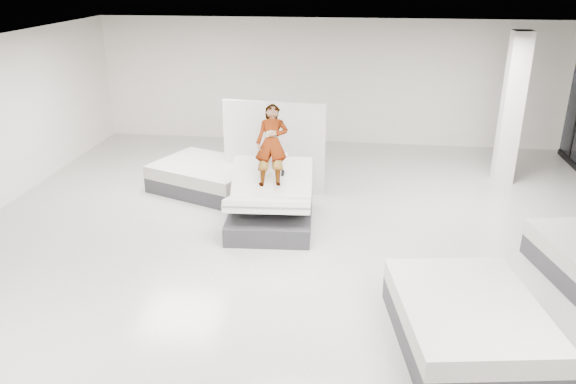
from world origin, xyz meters
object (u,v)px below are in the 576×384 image
object	(u,v)px
flat_bed_left_far	(207,177)
remote	(283,173)
flat_bed_right_near	(467,323)
divider_panel	(274,148)
column	(512,109)
person	(272,157)
hero_bed	(271,206)

from	to	relation	value
flat_bed_left_far	remote	bearing A→B (deg)	-41.02
flat_bed_left_far	flat_bed_right_near	bearing A→B (deg)	-45.76
divider_panel	flat_bed_right_near	distance (m)	5.73
flat_bed_right_near	column	size ratio (longest dim) A/B	0.76
person	remote	world-z (taller)	person
flat_bed_right_near	column	xyz separation A→B (m)	(1.72, 6.00, 1.30)
hero_bed	flat_bed_left_far	distance (m)	2.24
remote	flat_bed_right_near	size ratio (longest dim) A/B	0.06
hero_bed	column	bearing A→B (deg)	31.94
person	remote	xyz separation A→B (m)	(0.24, -0.33, -0.18)
person	remote	distance (m)	0.45
flat_bed_right_near	column	bearing A→B (deg)	74.02
person	column	size ratio (longest dim) A/B	0.49
divider_panel	remote	bearing A→B (deg)	-72.46
flat_bed_left_far	column	world-z (taller)	column
column	flat_bed_left_far	bearing A→B (deg)	-167.93
remote	divider_panel	distance (m)	1.73
divider_panel	column	xyz separation A→B (m)	(4.85, 1.25, 0.65)
column	person	bearing A→B (deg)	-151.05
divider_panel	flat_bed_right_near	xyz separation A→B (m)	(3.13, -4.76, -0.65)
person	column	xyz separation A→B (m)	(4.68, 2.59, 0.40)
hero_bed	divider_panel	world-z (taller)	divider_panel
hero_bed	remote	xyz separation A→B (m)	(0.22, -0.02, 0.64)
hero_bed	flat_bed_right_near	world-z (taller)	hero_bed
hero_bed	flat_bed_right_near	xyz separation A→B (m)	(2.94, -3.10, -0.08)
column	remote	bearing A→B (deg)	-146.62
hero_bed	remote	size ratio (longest dim) A/B	14.54
hero_bed	column	xyz separation A→B (m)	(4.66, 2.91, 1.22)
divider_panel	column	size ratio (longest dim) A/B	0.65
hero_bed	flat_bed_left_far	world-z (taller)	hero_bed
person	flat_bed_right_near	world-z (taller)	person
divider_panel	flat_bed_left_far	xyz separation A→B (m)	(-1.41, -0.09, -0.66)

